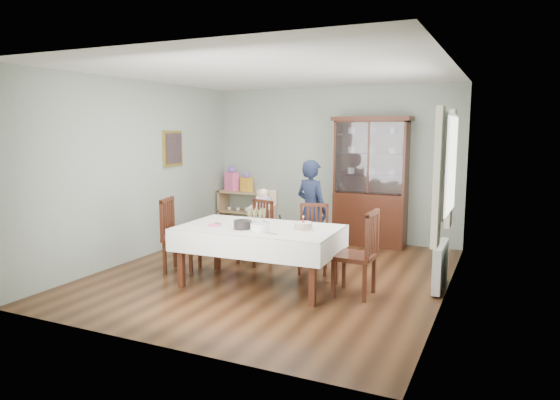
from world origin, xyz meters
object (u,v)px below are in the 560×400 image
Objects in this scene: sideboard at (242,211)px; chair_end_right at (356,270)px; dining_table at (259,256)px; chair_far_right at (313,252)px; champagne_tray at (257,220)px; gift_bag_orange at (247,183)px; gift_bag_pink at (232,180)px; china_cabinet at (371,180)px; high_chair at (264,229)px; chair_end_left at (181,249)px; chair_far_left at (255,245)px; woman at (312,210)px; birthday_cake at (303,226)px.

chair_end_right reaches higher than sideboard.
dining_table is 2.17× the size of chair_far_right.
gift_bag_orange is (-1.59, 2.66, 0.14)m from champagne_tray.
dining_table is at bearing -54.10° from gift_bag_pink.
china_cabinet is 5.94× the size of gift_bag_orange.
high_chair reaches higher than chair_end_right.
chair_end_left is 2.51m from chair_end_right.
chair_far_right is (2.21, -1.94, -0.12)m from sideboard.
dining_table is 1.94× the size of high_chair.
chair_end_left is at bearing -126.98° from china_cabinet.
chair_far_left is 2.78× the size of champagne_tray.
chair_end_left is 2.79× the size of gift_bag_orange.
dining_table is at bearing 105.60° from woman.
chair_end_right is 1.78m from woman.
dining_table is 1.99× the size of chair_end_left.
high_chair reaches higher than champagne_tray.
birthday_cake is at bearing -49.12° from sideboard.
champagne_tray is (-0.22, -1.37, 0.06)m from woman.
chair_end_right is (0.82, -0.71, 0.03)m from chair_far_right.
chair_end_right is 2.20× the size of gift_bag_pink.
gift_bag_pink is (-2.41, 1.92, 0.73)m from chair_far_right.
china_cabinet is at bearing -92.91° from woman.
chair_far_left is (-1.24, -1.85, -0.85)m from china_cabinet.
chair_far_left is 1.97× the size of gift_bag_pink.
dining_table is at bearing -58.71° from gift_bag_orange.
china_cabinet is 2.76m from birthday_cake.
chair_end_right is at bearing 9.07° from birthday_cake.
birthday_cake is (0.67, -0.08, -0.02)m from champagne_tray.
chair_end_right is 1.41m from champagne_tray.
chair_far_right is 2.56× the size of gift_bag_orange.
chair_end_right is 0.68× the size of woman.
china_cabinet is 2.71m from gift_bag_pink.
chair_far_left is 0.61× the size of woman.
chair_far_left is (-0.54, 0.93, -0.11)m from dining_table.
chair_end_left is 2.02m from woman.
dining_table is at bearing -43.30° from chair_far_left.
gift_bag_pink reaches higher than champagne_tray.
gift_bag_pink is at bearing 125.77° from champagne_tray.
gift_bag_pink reaches higher than chair_end_left.
gift_bag_pink is (-0.71, 2.65, 0.70)m from chair_end_left.
gift_bag_pink reaches higher than chair_end_right.
gift_bag_pink reaches higher than chair_far_right.
high_chair is (-0.12, 0.53, 0.13)m from chair_far_left.
champagne_tray is at bearing -140.65° from chair_far_right.
sideboard is at bearing 170.23° from gift_bag_orange.
chair_end_left reaches higher than chair_far_left.
chair_far_right is 3.17m from gift_bag_pink.
chair_far_left is at bearing 141.80° from birthday_cake.
champagne_tray is 3.11m from gift_bag_orange.
gift_bag_orange is at bearing 0.00° from gift_bag_pink.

